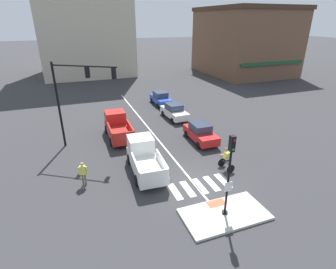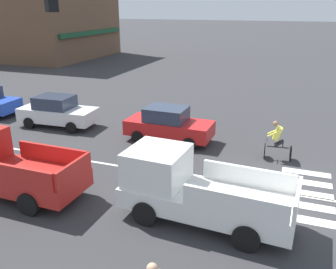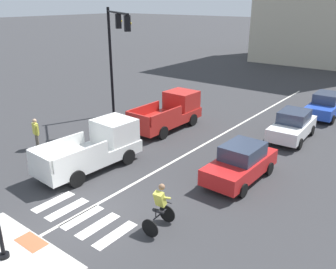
{
  "view_description": "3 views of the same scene",
  "coord_description": "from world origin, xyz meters",
  "px_view_note": "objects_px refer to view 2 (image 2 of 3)",
  "views": [
    {
      "loc": [
        -7.04,
        -13.14,
        9.98
      ],
      "look_at": [
        -0.49,
        4.27,
        1.87
      ],
      "focal_mm": 28.17,
      "sensor_mm": 36.0,
      "label": 1
    },
    {
      "loc": [
        -12.0,
        0.32,
        6.15
      ],
      "look_at": [
        -0.49,
        4.57,
        1.72
      ],
      "focal_mm": 38.4,
      "sensor_mm": 36.0,
      "label": 2
    },
    {
      "loc": [
        9.42,
        -7.33,
        7.54
      ],
      "look_at": [
        -0.28,
        5.21,
        1.54
      ],
      "focal_mm": 38.31,
      "sensor_mm": 36.0,
      "label": 3
    }
  ],
  "objects_px": {
    "car_red_eastbound_mid": "(168,124)",
    "car_white_eastbound_far": "(57,111)",
    "pickup_truck_red_westbound_far": "(1,165)",
    "cyclist": "(277,140)",
    "pickup_truck_white_westbound_near": "(191,189)"
  },
  "relations": [
    {
      "from": "car_red_eastbound_mid",
      "to": "car_white_eastbound_far",
      "type": "relative_size",
      "value": 0.99
    },
    {
      "from": "pickup_truck_white_westbound_near",
      "to": "car_red_eastbound_mid",
      "type": "bearing_deg",
      "value": 26.1
    },
    {
      "from": "car_red_eastbound_mid",
      "to": "pickup_truck_white_westbound_near",
      "type": "bearing_deg",
      "value": -153.9
    },
    {
      "from": "car_white_eastbound_far",
      "to": "pickup_truck_red_westbound_far",
      "type": "distance_m",
      "value": 7.23
    },
    {
      "from": "car_white_eastbound_far",
      "to": "pickup_truck_red_westbound_far",
      "type": "height_order",
      "value": "pickup_truck_red_westbound_far"
    },
    {
      "from": "cyclist",
      "to": "pickup_truck_red_westbound_far",
      "type": "bearing_deg",
      "value": 125.34
    },
    {
      "from": "pickup_truck_red_westbound_far",
      "to": "pickup_truck_white_westbound_near",
      "type": "height_order",
      "value": "same"
    },
    {
      "from": "car_red_eastbound_mid",
      "to": "cyclist",
      "type": "xyz_separation_m",
      "value": [
        -0.52,
        -5.02,
        0.06
      ]
    },
    {
      "from": "car_white_eastbound_far",
      "to": "cyclist",
      "type": "relative_size",
      "value": 2.49
    },
    {
      "from": "pickup_truck_red_westbound_far",
      "to": "pickup_truck_white_westbound_near",
      "type": "xyz_separation_m",
      "value": [
        0.66,
        -6.6,
        0.0
      ]
    },
    {
      "from": "car_white_eastbound_far",
      "to": "cyclist",
      "type": "height_order",
      "value": "cyclist"
    },
    {
      "from": "pickup_truck_red_westbound_far",
      "to": "cyclist",
      "type": "xyz_separation_m",
      "value": [
        6.15,
        -8.68,
        -0.11
      ]
    },
    {
      "from": "pickup_truck_red_westbound_far",
      "to": "cyclist",
      "type": "height_order",
      "value": "pickup_truck_red_westbound_far"
    },
    {
      "from": "car_white_eastbound_far",
      "to": "pickup_truck_white_westbound_near",
      "type": "bearing_deg",
      "value": -123.1
    },
    {
      "from": "car_red_eastbound_mid",
      "to": "cyclist",
      "type": "bearing_deg",
      "value": -95.94
    }
  ]
}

